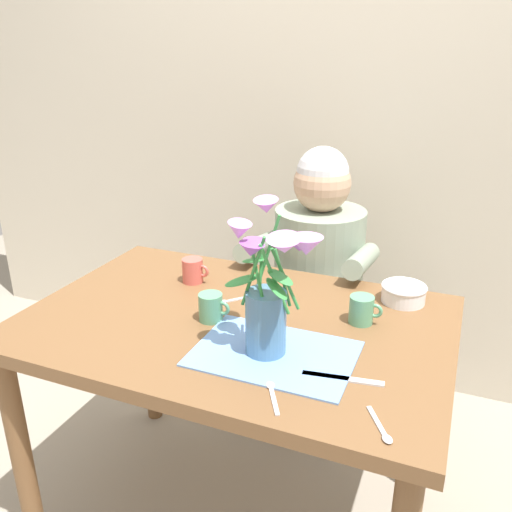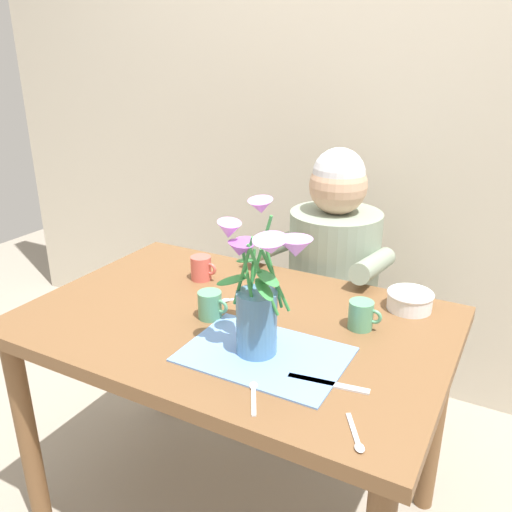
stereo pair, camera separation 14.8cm
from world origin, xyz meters
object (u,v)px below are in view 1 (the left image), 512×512
(ceramic_bowl, at_px, (404,293))
(dinner_knife, at_px, (343,379))
(ceramic_mug, at_px, (211,307))
(flower_vase, at_px, (270,289))
(coffee_cup, at_px, (193,270))
(seated_person, at_px, (317,293))
(tea_cup, at_px, (362,310))

(ceramic_bowl, height_order, dinner_knife, ceramic_bowl)
(dinner_knife, relative_size, ceramic_mug, 2.04)
(flower_vase, relative_size, coffee_cup, 4.09)
(seated_person, distance_m, ceramic_bowl, 0.52)
(flower_vase, height_order, dinner_knife, flower_vase)
(seated_person, bearing_deg, dinner_knife, -71.78)
(dinner_knife, bearing_deg, coffee_cup, 140.40)
(flower_vase, height_order, ceramic_mug, flower_vase)
(seated_person, distance_m, coffee_cup, 0.57)
(coffee_cup, bearing_deg, flower_vase, -38.94)
(flower_vase, height_order, ceramic_bowl, flower_vase)
(tea_cup, distance_m, coffee_cup, 0.57)
(ceramic_bowl, bearing_deg, dinner_knife, -98.56)
(seated_person, xyz_separation_m, ceramic_bowl, (0.36, -0.32, 0.21))
(flower_vase, xyz_separation_m, ceramic_mug, (-0.21, 0.10, -0.14))
(ceramic_bowl, bearing_deg, coffee_cup, -170.43)
(ceramic_mug, bearing_deg, ceramic_bowl, 33.91)
(dinner_knife, height_order, tea_cup, tea_cup)
(seated_person, xyz_separation_m, dinner_knife, (0.29, -0.79, 0.18))
(flower_vase, relative_size, ceramic_mug, 4.09)
(flower_vase, distance_m, dinner_knife, 0.27)
(coffee_cup, bearing_deg, ceramic_bowl, 9.57)
(seated_person, relative_size, ceramic_bowl, 8.35)
(seated_person, xyz_separation_m, tea_cup, (0.27, -0.50, 0.22))
(flower_vase, distance_m, coffee_cup, 0.52)
(coffee_cup, height_order, ceramic_mug, same)
(flower_vase, relative_size, dinner_knife, 2.00)
(tea_cup, bearing_deg, ceramic_mug, -159.73)
(seated_person, xyz_separation_m, ceramic_mug, (-0.13, -0.65, 0.22))
(flower_vase, xyz_separation_m, coffee_cup, (-0.39, 0.31, -0.14))
(ceramic_mug, bearing_deg, dinner_knife, -19.25)
(ceramic_bowl, height_order, ceramic_mug, ceramic_mug)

